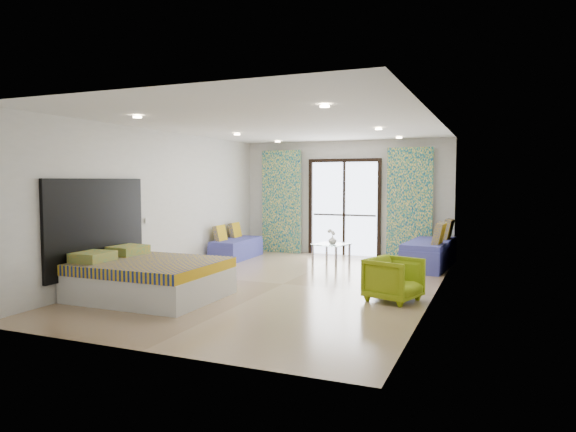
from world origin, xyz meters
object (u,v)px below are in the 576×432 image
at_px(coffee_table, 331,246).
at_px(armchair, 394,277).
at_px(bed, 149,278).
at_px(daybed_left, 236,248).
at_px(daybed_right, 430,253).

xyz_separation_m(coffee_table, armchair, (1.87, -2.86, -0.03)).
distance_m(bed, daybed_left, 4.01).
bearing_deg(bed, coffee_table, 68.45).
xyz_separation_m(bed, armchair, (3.47, 1.19, 0.06)).
height_order(daybed_left, coffee_table, daybed_left).
bearing_deg(armchair, daybed_right, 15.89).
bearing_deg(daybed_left, daybed_right, 3.99).
distance_m(daybed_right, armchair, 3.22).
xyz_separation_m(daybed_left, armchair, (4.10, -2.77, 0.11)).
relative_size(coffee_table, armchair, 1.10).
xyz_separation_m(bed, daybed_left, (-0.64, 3.96, -0.05)).
distance_m(daybed_left, armchair, 4.95).
distance_m(daybed_right, coffee_table, 2.03).
height_order(daybed_right, coffee_table, daybed_right).
bearing_deg(armchair, coffee_table, 51.36).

